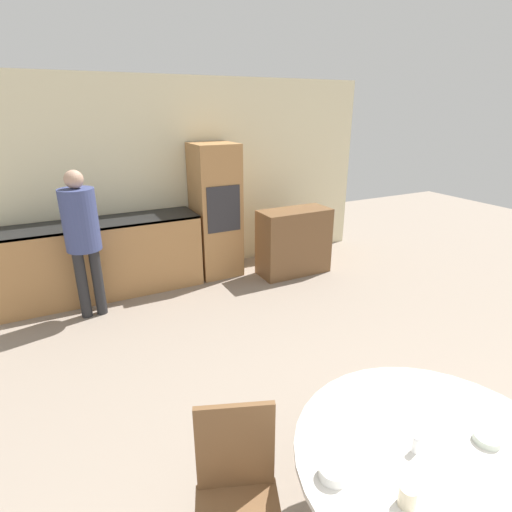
{
  "coord_description": "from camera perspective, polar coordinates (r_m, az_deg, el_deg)",
  "views": [
    {
      "loc": [
        -1.4,
        0.32,
        2.22
      ],
      "look_at": [
        -0.01,
        3.04,
        1.08
      ],
      "focal_mm": 28.0,
      "sensor_mm": 36.0,
      "label": 1
    }
  ],
  "objects": [
    {
      "name": "kitchen_counter",
      "position": [
        5.25,
        -21.04,
        -0.2
      ],
      "size": [
        2.36,
        0.6,
        0.94
      ],
      "color": "#AD7A47",
      "rests_on": "ground_plane"
    },
    {
      "name": "bowl_centre",
      "position": [
        1.97,
        11.03,
        -28.1
      ],
      "size": [
        0.13,
        0.13,
        0.05
      ],
      "color": "white",
      "rests_on": "dining_table"
    },
    {
      "name": "cup",
      "position": [
        1.94,
        20.87,
        -29.41
      ],
      "size": [
        0.07,
        0.07,
        0.09
      ],
      "color": "beige",
      "rests_on": "dining_table"
    },
    {
      "name": "sideboard",
      "position": [
        5.58,
        5.42,
        2.04
      ],
      "size": [
        0.99,
        0.45,
        0.91
      ],
      "color": "brown",
      "rests_on": "ground_plane"
    },
    {
      "name": "oven_unit",
      "position": [
        5.47,
        -5.79,
        6.41
      ],
      "size": [
        0.57,
        0.59,
        1.79
      ],
      "color": "#AD7A47",
      "rests_on": "ground_plane"
    },
    {
      "name": "wall_back",
      "position": [
        5.54,
        -12.36,
        10.52
      ],
      "size": [
        6.03,
        0.05,
        2.6
      ],
      "color": "beige",
      "rests_on": "ground_plane"
    },
    {
      "name": "dining_table",
      "position": [
        2.35,
        23.94,
        -28.11
      ],
      "size": [
        1.33,
        1.33,
        0.73
      ],
      "color": "brown",
      "rests_on": "ground_plane"
    },
    {
      "name": "salt_shaker",
      "position": [
        2.15,
        21.86,
        -23.68
      ],
      "size": [
        0.03,
        0.03,
        0.09
      ],
      "color": "white",
      "rests_on": "dining_table"
    },
    {
      "name": "person_standing",
      "position": [
        4.59,
        -23.63,
        3.45
      ],
      "size": [
        0.36,
        0.36,
        1.63
      ],
      "color": "#262628",
      "rests_on": "ground_plane"
    },
    {
      "name": "bowl_near",
      "position": [
        2.35,
        30.13,
        -21.65
      ],
      "size": [
        0.12,
        0.12,
        0.04
      ],
      "color": "silver",
      "rests_on": "dining_table"
    },
    {
      "name": "chair_far_left",
      "position": [
        2.18,
        -2.73,
        -30.38
      ],
      "size": [
        0.52,
        0.52,
        0.94
      ],
      "rotation": [
        0.0,
        0.0,
        5.92
      ],
      "color": "brown",
      "rests_on": "ground_plane"
    }
  ]
}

